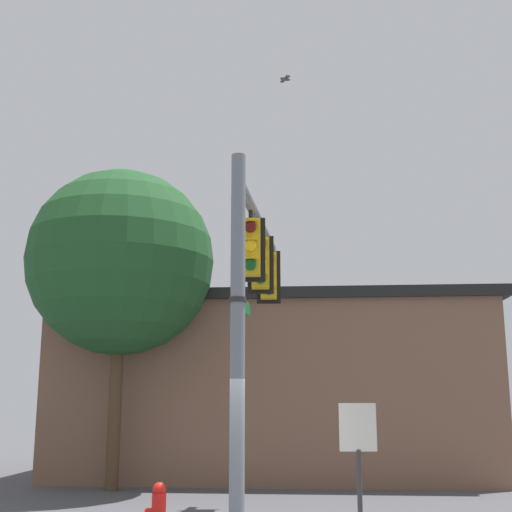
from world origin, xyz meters
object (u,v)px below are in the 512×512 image
street_name_sign (242,303)px  bird_flying (285,79)px  traffic_light_mid_inner (261,263)px  traffic_light_mid_outer (269,275)px  traffic_light_nearest_pole (251,247)px  historical_marker (358,449)px  fire_hydrant (159,507)px

street_name_sign → bird_flying: bearing=-106.4°
traffic_light_mid_inner → traffic_light_mid_outer: 1.46m
traffic_light_mid_outer → traffic_light_nearest_pole: bearing=83.4°
traffic_light_nearest_pole → historical_marker: traffic_light_nearest_pole is taller
traffic_light_mid_inner → street_name_sign: bearing=83.3°
traffic_light_nearest_pole → street_name_sign: bearing=83.2°
bird_flying → fire_hydrant: 9.27m
traffic_light_nearest_pole → bird_flying: 4.68m
traffic_light_nearest_pole → traffic_light_mid_outer: same height
traffic_light_nearest_pole → fire_hydrant: size_ratio=1.59×
traffic_light_mid_outer → traffic_light_mid_inner: bearing=83.4°
traffic_light_mid_inner → bird_flying: 4.30m
traffic_light_mid_outer → street_name_sign: size_ratio=0.91×
traffic_light_nearest_pole → traffic_light_mid_inner: same height
fire_hydrant → traffic_light_mid_inner: bearing=-136.0°
traffic_light_nearest_pole → fire_hydrant: bearing=7.0°
traffic_light_mid_inner → historical_marker: (-1.59, 2.28, -3.53)m
traffic_light_mid_inner → street_name_sign: (0.29, 2.47, -1.19)m
traffic_light_mid_outer → historical_marker: traffic_light_mid_outer is taller
street_name_sign → traffic_light_mid_outer: bearing=-96.7°
traffic_light_mid_outer → fire_hydrant: 5.78m
fire_hydrant → traffic_light_nearest_pole: bearing=-173.0°
traffic_light_nearest_pole → historical_marker: (-1.76, 0.82, -3.53)m
traffic_light_nearest_pole → street_name_sign: 1.57m
traffic_light_mid_outer → historical_marker: (-1.42, 3.73, -3.53)m
bird_flying → traffic_light_nearest_pole: bearing=68.6°
bird_flying → historical_marker: size_ratio=0.19×
historical_marker → traffic_light_mid_outer: bearing=-69.1°
street_name_sign → historical_marker: (-1.88, -0.20, -2.34)m
traffic_light_nearest_pole → traffic_light_mid_inner: (-0.17, -1.45, 0.00)m
traffic_light_mid_outer → bird_flying: (-0.38, 1.08, 4.25)m
traffic_light_mid_outer → fire_hydrant: (1.87, 3.10, -4.51)m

